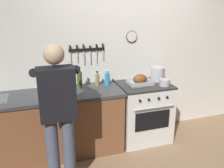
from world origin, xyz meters
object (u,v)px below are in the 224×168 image
Objects in this scene: bottle_vinegar at (97,80)px; stock_pot at (158,74)px; saucepan at (165,82)px; stove at (143,112)px; roasting_pan at (140,80)px; bottle_olive_oil at (80,80)px; person_cook at (58,109)px; cutting_board at (56,95)px; bottle_dish_soap at (107,79)px.

stock_pot is at bearing -3.13° from bottle_vinegar.
stove is at bearing 147.05° from saucepan.
stove is 4.17× the size of bottle_vinegar.
bottle_vinegar reaches higher than saucepan.
saucepan is (-0.02, -0.26, -0.06)m from stock_pot.
bottle_olive_oil reaches higher than roasting_pan.
person_cook is at bearing -152.67° from roasting_pan.
saucepan is at bearing -94.38° from stock_pot.
roasting_pan is at bearing 4.56° from cutting_board.
roasting_pan is at bearing -163.63° from stock_pot.
bottle_dish_soap is at bearing 166.69° from stove.
stove is 5.95× the size of saucepan.
bottle_olive_oil is (0.38, 0.76, 0.08)m from person_cook.
stock_pot is 0.95m from bottle_vinegar.
bottle_dish_soap is (0.79, 0.78, 0.04)m from person_cook.
stove is 2.56× the size of roasting_pan.
bottle_vinegar reaches higher than cutting_board.
person_cook is 1.65m from saucepan.
cutting_board is 0.80m from bottle_dish_soap.
bottle_vinegar is (-0.93, 0.31, 0.04)m from saucepan.
saucepan reaches higher than stove.
bottle_olive_oil is (-1.21, 0.01, 0.02)m from stock_pot.
cutting_board is 0.67m from bottle_vinegar.
bottle_dish_soap reaches higher than roasting_pan.
person_cook reaches higher than saucepan.
stove is at bearing 2.83° from roasting_pan.
bottle_olive_oil is at bearing 173.02° from roasting_pan.
stove is 2.50× the size of cutting_board.
bottle_dish_soap is (-0.54, 0.13, 0.54)m from stove.
roasting_pan reaches higher than stove.
saucepan is 0.66× the size of bottle_dish_soap.
stove is at bearing -75.22° from person_cook.
stock_pot is 0.26m from saucepan.
saucepan is 1.55m from cutting_board.
bottle_olive_oil is (0.35, 0.20, 0.12)m from cutting_board.
bottle_vinegar reaches higher than stove.
person_cook is at bearing -153.85° from stove.
bottle_vinegar is (-0.61, 0.15, 0.02)m from roasting_pan.
saucepan is at bearing -18.37° from bottle_vinegar.
cutting_board is (-1.56, -0.20, -0.10)m from stock_pot.
saucepan is 0.83m from bottle_dish_soap.
roasting_pan is at bearing -74.04° from person_cook.
cutting_board is at bearing -175.54° from stove.
bottle_dish_soap reaches higher than cutting_board.
stock_pot is (0.34, 0.10, 0.04)m from roasting_pan.
cutting_board is at bearing -149.89° from bottle_olive_oil.
cutting_board is 0.42m from bottle_olive_oil.
stock_pot is 0.59× the size of cutting_board.
stock_pot is 1.41× the size of saucepan.
saucepan is at bearing -20.12° from bottle_dish_soap.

